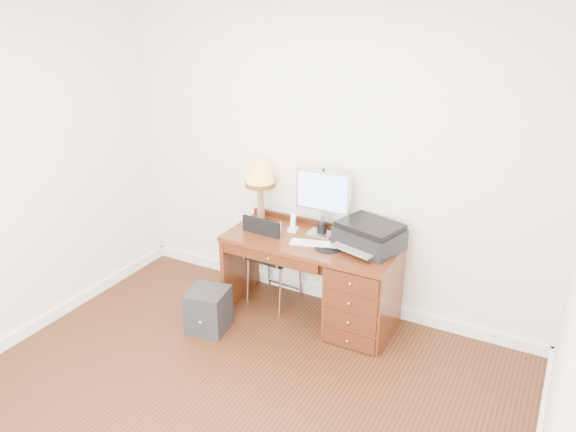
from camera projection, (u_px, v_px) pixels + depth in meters
The scene contains 12 objects.
ground at pixel (223, 410), 3.95m from camera, with size 4.00×4.00×0.00m, color #33170B.
room_shell at pixel (268, 356), 4.44m from camera, with size 4.00×4.00×4.00m.
desk at pixel (345, 283), 4.80m from camera, with size 1.50×0.67×0.75m.
monitor at pixel (323, 195), 4.80m from camera, with size 0.50×0.16×0.57m.
keyboard at pixel (314, 243), 4.72m from camera, with size 0.40×0.11×0.02m, color white.
mouse_pad at pixel (328, 247), 4.65m from camera, with size 0.23×0.23×0.05m.
printer at pixel (370, 236), 4.62m from camera, with size 0.59×0.52×0.22m.
leg_lamp at pixel (260, 178), 5.05m from camera, with size 0.28×0.28×0.57m.
phone at pixel (293, 226), 4.95m from camera, with size 0.09×0.09×0.17m.
pen_cup at pixel (322, 228), 4.90m from camera, with size 0.09×0.09×0.11m, color black.
chair at pixel (270, 250), 5.09m from camera, with size 0.45×0.45×0.90m.
equipment_box at pixel (208, 310), 4.82m from camera, with size 0.32×0.32×0.38m, color black.
Camera 1 is at (1.87, -2.55, 2.78)m, focal length 35.00 mm.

